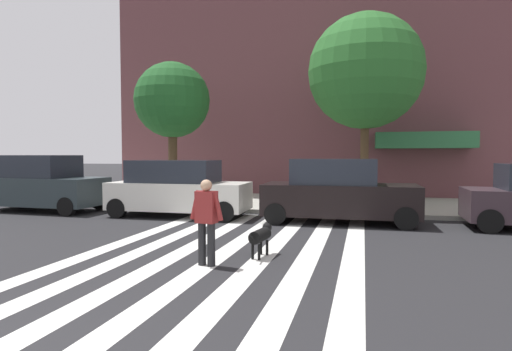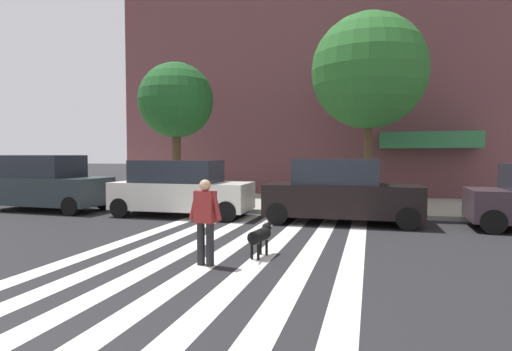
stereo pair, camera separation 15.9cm
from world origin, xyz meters
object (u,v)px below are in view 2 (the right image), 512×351
street_tree_nearest (176,101)px  dog_on_leash (260,235)px  parked_car_near_curb (47,184)px  pedestrian_dog_walker (205,217)px  street_tree_middle (369,72)px  parked_car_behind_first (181,189)px  parked_car_third_in_line (340,192)px

street_tree_nearest → dog_on_leash: size_ratio=5.65×
parked_car_near_curb → pedestrian_dog_walker: 10.51m
parked_car_near_curb → street_tree_middle: bearing=16.3°
parked_car_behind_first → parked_car_third_in_line: bearing=0.0°
parked_car_behind_first → street_tree_middle: 8.26m
street_tree_nearest → parked_car_third_in_line: bearing=-23.7°
parked_car_third_in_line → dog_on_leash: bearing=-104.9°
street_tree_nearest → dog_on_leash: 10.56m
parked_car_near_curb → dog_on_leash: bearing=-26.4°
parked_car_near_curb → parked_car_behind_first: parked_car_near_curb is taller
street_tree_nearest → dog_on_leash: bearing=-53.8°
parked_car_near_curb → street_tree_nearest: (3.85, 3.11, 3.37)m
parked_car_third_in_line → pedestrian_dog_walker: (-2.11, -5.73, -0.02)m
pedestrian_dog_walker → parked_car_near_curb: bearing=147.0°
parked_car_behind_first → dog_on_leash: (4.11, -4.79, -0.50)m
parked_car_third_in_line → parked_car_behind_first: bearing=-180.0°
pedestrian_dog_walker → dog_on_leash: (0.83, 0.93, -0.48)m
street_tree_middle → dog_on_leash: (-2.06, -8.21, -4.80)m
parked_car_near_curb → dog_on_leash: parked_car_near_curb is taller
street_tree_middle → pedestrian_dog_walker: size_ratio=4.44×
parked_car_third_in_line → street_tree_nearest: size_ratio=0.81×
dog_on_leash → parked_car_behind_first: bearing=130.6°
parked_car_third_in_line → pedestrian_dog_walker: 6.10m
pedestrian_dog_walker → parked_car_behind_first: bearing=119.8°
pedestrian_dog_walker → street_tree_middle: bearing=72.5°
pedestrian_dog_walker → parked_car_third_in_line: bearing=69.8°
parked_car_near_curb → parked_car_third_in_line: 10.92m
parked_car_third_in_line → street_tree_nearest: (-7.07, 3.11, 3.42)m
street_tree_middle → parked_car_near_curb: bearing=-163.7°
parked_car_behind_first → parked_car_third_in_line: 5.39m
parked_car_behind_first → dog_on_leash: size_ratio=4.60×
dog_on_leash → street_tree_middle: bearing=75.9°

